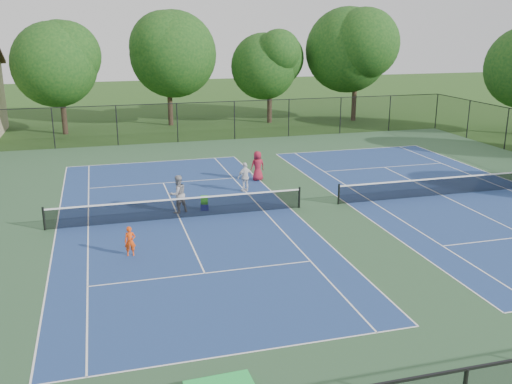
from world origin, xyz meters
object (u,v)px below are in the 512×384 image
object	(u,v)px
instructor	(178,194)
bystander_c	(258,166)
tree_back_b	(168,50)
tree_back_d	(357,46)
ball_crate	(205,207)
tree_back_c	(270,62)
bystander_a	(245,177)
tree_back_a	(59,59)
ball_hopper	(204,200)
child_player	(130,241)

from	to	relation	value
instructor	bystander_c	xyz separation A→B (m)	(5.29, 4.70, -0.06)
tree_back_b	instructor	xyz separation A→B (m)	(-2.91, -25.13, -5.67)
tree_back_d	bystander_c	bearing A→B (deg)	-128.43
tree_back_b	instructor	bearing A→B (deg)	-96.60
ball_crate	tree_back_b	bearing A→B (deg)	86.28
tree_back_c	bystander_a	world-z (taller)	tree_back_c
tree_back_b	tree_back_c	world-z (taller)	tree_back_b
tree_back_a	bystander_a	world-z (taller)	tree_back_a
bystander_a	bystander_c	size ratio (longest dim) A/B	0.93
tree_back_d	bystander_a	xyz separation A→B (m)	(-15.88, -20.46, -6.02)
instructor	ball_hopper	xyz separation A→B (m)	(1.28, 0.04, -0.41)
tree_back_c	ball_crate	xyz separation A→B (m)	(-10.63, -24.08, -5.32)
tree_back_d	tree_back_a	bearing A→B (deg)	-180.00
tree_back_b	tree_back_d	xyz separation A→B (m)	(17.00, -2.00, 0.23)
tree_back_a	tree_back_d	world-z (taller)	tree_back_d
bystander_c	tree_back_d	bearing A→B (deg)	-137.58
tree_back_a	ball_crate	bearing A→B (deg)	-72.29
tree_back_b	bystander_a	bearing A→B (deg)	-87.15
tree_back_a	child_player	size ratio (longest dim) A/B	7.67
child_player	ball_hopper	xyz separation A→B (m)	(3.85, 4.86, -0.08)
instructor	tree_back_c	bearing A→B (deg)	-138.88
tree_back_c	ball_crate	distance (m)	26.86
tree_back_c	tree_back_d	distance (m)	8.17
tree_back_a	bystander_c	distance (m)	22.27
tree_back_b	bystander_a	world-z (taller)	tree_back_b
tree_back_d	bystander_c	distance (m)	24.27
bystander_a	ball_crate	distance (m)	3.86
instructor	tree_back_a	bearing A→B (deg)	-97.85
tree_back_d	ball_hopper	distance (m)	30.33
tree_back_b	bystander_c	bearing A→B (deg)	-83.36
tree_back_c	instructor	xyz separation A→B (m)	(-11.91, -24.13, -4.55)
ball_hopper	tree_back_c	bearing A→B (deg)	66.18
tree_back_c	bystander_c	world-z (taller)	tree_back_c
tree_back_c	ball_hopper	world-z (taller)	tree_back_c
tree_back_c	ball_crate	size ratio (longest dim) A/B	21.82
ball_hopper	tree_back_a	bearing A→B (deg)	107.71
child_player	ball_hopper	bearing A→B (deg)	55.41
tree_back_d	ball_hopper	world-z (taller)	tree_back_d
ball_crate	tree_back_c	bearing A→B (deg)	66.18
tree_back_a	child_player	distance (m)	28.69
tree_back_b	bystander_c	distance (m)	21.35
child_player	bystander_a	xyz separation A→B (m)	(6.60, 7.49, 0.21)
tree_back_a	bystander_a	xyz separation A→B (m)	(10.12, -20.46, -5.23)
ball_hopper	tree_back_d	bearing A→B (deg)	51.09
tree_back_c	bystander_c	bearing A→B (deg)	-108.82
child_player	bystander_c	bearing A→B (deg)	54.23
tree_back_a	tree_back_b	bearing A→B (deg)	12.53
tree_back_c	bystander_c	size ratio (longest dim) A/B	4.85
ball_hopper	ball_crate	bearing A→B (deg)	90.00
tree_back_b	bystander_a	size ratio (longest dim) A/B	6.22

